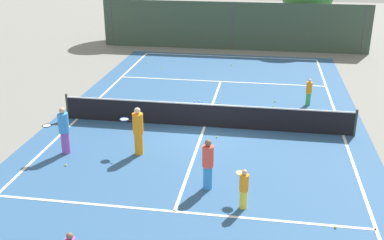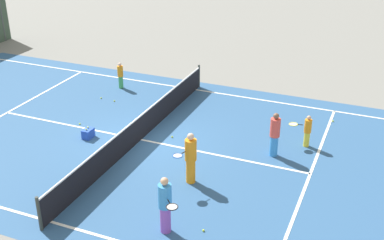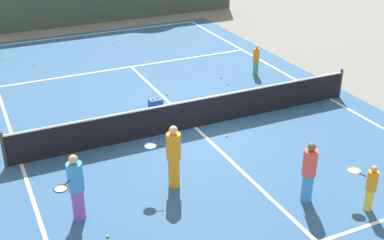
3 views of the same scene
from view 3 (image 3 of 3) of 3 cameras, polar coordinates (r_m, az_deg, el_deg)
The scene contains 17 objects.
ground_plane at distance 16.62m, azimuth 0.34°, elevation -0.82°, with size 80.00×80.00×0.00m, color slate.
court_surface at distance 16.62m, azimuth 0.34°, elevation -0.82°, with size 13.00×25.00×0.01m.
tennis_net at distance 16.39m, azimuth 0.35°, elevation 0.77°, with size 11.90×0.10×1.10m.
player_0 at distance 21.06m, azimuth 7.19°, elevation 6.74°, with size 0.27×0.27×1.26m.
player_2 at distance 13.12m, azimuth 19.33°, elevation -7.05°, with size 0.44×0.85×1.24m.
player_3 at distance 12.91m, azimuth 12.97°, elevation -5.69°, with size 0.35×0.35×1.65m.
player_4 at distance 12.22m, azimuth -12.86°, elevation -7.32°, with size 0.84×0.83×1.74m.
player_5 at distance 13.14m, azimuth -2.11°, elevation -4.03°, with size 0.95×0.61×1.77m.
ball_crate at distance 17.92m, azimuth -4.10°, elevation 1.82°, with size 0.47×0.32×0.43m.
tennis_ball_2 at distance 20.70m, azimuth 3.29°, elevation 4.76°, with size 0.07×0.07×0.07m, color #CCE533.
tennis_ball_3 at distance 20.07m, azimuth 4.11°, elevation 4.05°, with size 0.07×0.07×0.07m, color #CCE533.
tennis_ball_4 at distance 19.09m, azimuth -2.80°, elevation 2.91°, with size 0.07×0.07×0.07m, color #CCE533.
tennis_ball_5 at distance 25.28m, azimuth -8.68°, elevation 8.45°, with size 0.07×0.07×0.07m, color #CCE533.
tennis_ball_6 at distance 24.28m, azimuth -20.44°, elevation 6.37°, with size 0.07×0.07×0.07m, color #CCE533.
tennis_ball_7 at distance 12.01m, azimuth -9.45°, elevation -12.72°, with size 0.07×0.07×0.07m, color #CCE533.
tennis_ball_8 at distance 16.05m, azimuth 3.90°, elevation -1.78°, with size 0.07×0.07×0.07m, color #CCE533.
tennis_ball_9 at distance 23.14m, azimuth -17.30°, elevation 5.93°, with size 0.07×0.07×0.07m, color #CCE533.
Camera 3 is at (-6.40, -13.41, 7.44)m, focal length 47.61 mm.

